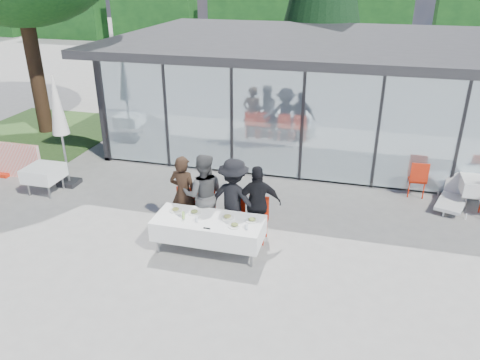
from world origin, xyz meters
name	(u,v)px	position (x,y,z in m)	size (l,w,h in m)	color
ground	(222,253)	(0.00, 0.00, 0.00)	(90.00, 90.00, 0.00)	gray
pavilion	(349,76)	(2.00, 8.16, 2.15)	(14.80, 8.80, 3.44)	gray
treeline	(307,16)	(-2.00, 28.00, 2.20)	(62.50, 2.00, 4.40)	#133C15
dining_table	(209,228)	(-0.29, 0.03, 0.54)	(2.26, 0.96, 0.75)	white
diner_a	(184,194)	(-1.11, 0.74, 0.89)	(0.65, 0.65, 1.78)	#322116
diner_chair_a	(185,207)	(-1.11, 0.78, 0.54)	(0.44, 0.44, 0.97)	red
diner_b	(203,194)	(-0.64, 0.74, 0.93)	(0.91, 0.91, 1.86)	#525252
diner_chair_b	(205,210)	(-0.64, 0.78, 0.54)	(0.44, 0.44, 0.97)	red
diner_c	(234,199)	(0.05, 0.74, 0.91)	(1.17, 1.17, 1.82)	black
diner_chair_c	(234,213)	(0.05, 0.78, 0.54)	(0.44, 0.44, 0.97)	red
diner_d	(258,204)	(0.57, 0.74, 0.86)	(1.01, 1.01, 1.72)	black
diner_chair_d	(258,216)	(0.57, 0.78, 0.54)	(0.44, 0.44, 0.97)	red
plate_a	(175,210)	(-1.08, 0.19, 0.77)	(0.27, 0.27, 0.07)	white
plate_b	(194,212)	(-0.66, 0.20, 0.77)	(0.27, 0.27, 0.07)	white
plate_c	(227,217)	(0.07, 0.18, 0.77)	(0.27, 0.27, 0.07)	white
plate_d	(252,220)	(0.59, 0.19, 0.77)	(0.27, 0.27, 0.07)	white
plate_extra	(235,225)	(0.30, -0.11, 0.77)	(0.27, 0.27, 0.07)	white
juice_bottle	(183,215)	(-0.80, -0.08, 0.83)	(0.06, 0.06, 0.16)	#8FC552
drinking_glasses	(221,223)	(0.03, -0.13, 0.80)	(1.12, 0.10, 0.10)	silver
folded_eyeglasses	(207,228)	(-0.21, -0.34, 0.76)	(0.14, 0.03, 0.01)	black
spare_table_left	(44,173)	(-5.33, 1.58, 0.55)	(0.86, 0.86, 0.74)	white
spare_table_right	(479,186)	(5.51, 3.66, 0.55)	(0.86, 0.86, 0.74)	white
spare_chair_b	(418,178)	(4.09, 3.82, 0.54)	(0.47, 0.47, 0.97)	red
market_umbrella	(58,114)	(-5.04, 2.17, 2.02)	(0.50, 0.50, 3.00)	black
lounger	(454,196)	(4.96, 3.55, 0.26)	(0.99, 1.45, 0.72)	silver
grass_patch	(47,131)	(-8.50, 6.00, 0.01)	(5.00, 5.00, 0.02)	#385926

